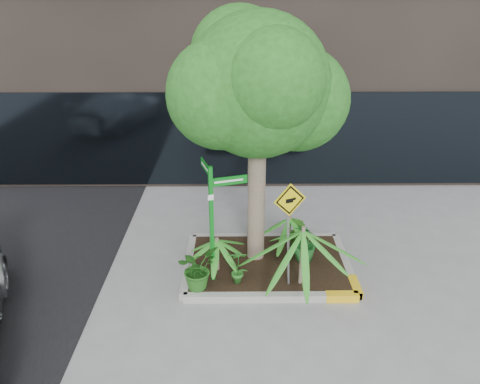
{
  "coord_description": "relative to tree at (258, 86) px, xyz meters",
  "views": [
    {
      "loc": [
        -0.43,
        -7.79,
        5.32
      ],
      "look_at": [
        -0.36,
        0.2,
        1.74
      ],
      "focal_mm": 35.0,
      "sensor_mm": 36.0,
      "label": 1
    }
  ],
  "objects": [
    {
      "name": "planter",
      "position": [
        0.27,
        -0.26,
        -3.56
      ],
      "size": [
        3.35,
        2.36,
        0.15
      ],
      "color": "#9E9E99",
      "rests_on": "ground"
    },
    {
      "name": "shrub_a",
      "position": [
        -1.12,
        -1.08,
        -3.11
      ],
      "size": [
        1.0,
        1.0,
        0.8
      ],
      "primitive_type": "imported",
      "rotation": [
        0.0,
        0.0,
        0.99
      ],
      "color": "#215B1A",
      "rests_on": "planter"
    },
    {
      "name": "shrub_b",
      "position": [
        0.98,
        -0.19,
        -3.11
      ],
      "size": [
        0.63,
        0.63,
        0.8
      ],
      "primitive_type": "imported",
      "rotation": [
        0.0,
        0.0,
        2.49
      ],
      "color": "#1D6224",
      "rests_on": "planter"
    },
    {
      "name": "palm_front",
      "position": [
        0.81,
        -0.98,
        -2.39
      ],
      "size": [
        1.34,
        1.34,
        1.49
      ],
      "color": "gray",
      "rests_on": "ground"
    },
    {
      "name": "cattle_sign",
      "position": [
        0.54,
        -0.94,
        -2.14
      ],
      "size": [
        0.59,
        0.27,
        2.02
      ],
      "rotation": [
        0.0,
        0.0,
        0.37
      ],
      "color": "slate",
      "rests_on": "ground"
    },
    {
      "name": "shrub_c",
      "position": [
        -0.36,
        -0.95,
        -3.14
      ],
      "size": [
        0.39,
        0.39,
        0.73
      ],
      "primitive_type": "imported",
      "rotation": [
        0.0,
        0.0,
        3.12
      ],
      "color": "#286E22",
      "rests_on": "planter"
    },
    {
      "name": "ground",
      "position": [
        0.03,
        -0.53,
        -3.66
      ],
      "size": [
        80.0,
        80.0,
        0.0
      ],
      "primitive_type": "plane",
      "color": "gray",
      "rests_on": "ground"
    },
    {
      "name": "palm_back",
      "position": [
        0.72,
        0.3,
        -2.81
      ],
      "size": [
        0.84,
        0.84,
        0.94
      ],
      "color": "gray",
      "rests_on": "ground"
    },
    {
      "name": "street_sign_post",
      "position": [
        -0.81,
        -0.77,
        -2.15
      ],
      "size": [
        0.85,
        0.7,
        2.44
      ],
      "rotation": [
        0.0,
        0.0,
        0.3
      ],
      "color": "#0B7B19",
      "rests_on": "ground"
    },
    {
      "name": "palm_left",
      "position": [
        -0.77,
        -0.51,
        -2.85
      ],
      "size": [
        0.79,
        0.79,
        0.88
      ],
      "color": "gray",
      "rests_on": "ground"
    },
    {
      "name": "shrub_d",
      "position": [
        0.91,
        0.3,
        -3.13
      ],
      "size": [
        0.56,
        0.56,
        0.76
      ],
      "primitive_type": "imported",
      "rotation": [
        0.0,
        0.0,
        5.15
      ],
      "color": "#316C1F",
      "rests_on": "planter"
    },
    {
      "name": "tree",
      "position": [
        0.0,
        0.0,
        0.0
      ],
      "size": [
        3.34,
        2.96,
        5.01
      ],
      "color": "gray",
      "rests_on": "ground"
    }
  ]
}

